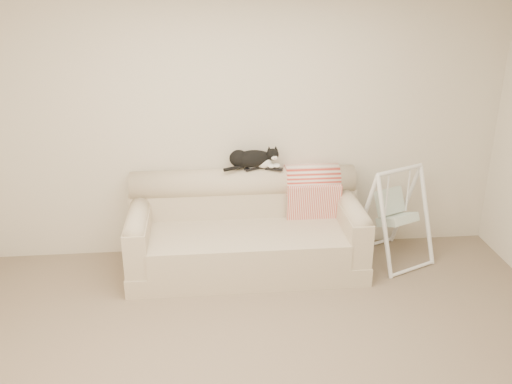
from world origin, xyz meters
The scene contains 8 objects.
ground_plane centered at (0.00, 0.00, 0.00)m, with size 5.00×5.00×0.00m, color #796754.
room_shell centered at (0.00, 0.00, 1.53)m, with size 5.04×4.04×2.60m.
sofa centered at (-0.04, 1.62, 0.35)m, with size 2.20×0.93×0.90m.
remote_a centered at (0.05, 1.85, 0.91)m, with size 0.18×0.12×0.03m.
remote_b centered at (0.25, 1.82, 0.91)m, with size 0.18×0.11×0.02m.
tuxedo_cat centered at (0.04, 1.86, 1.00)m, with size 0.55×0.25×0.22m.
throw_blanket centered at (0.62, 1.84, 0.72)m, with size 0.52×0.38×0.58m.
baby_swing centered at (1.40, 1.61, 0.48)m, with size 0.79×0.80×0.96m.
Camera 1 is at (-0.42, -3.26, 2.74)m, focal length 40.00 mm.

